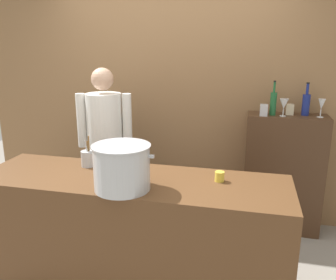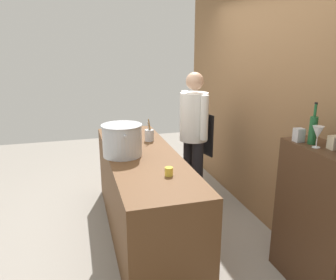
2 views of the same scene
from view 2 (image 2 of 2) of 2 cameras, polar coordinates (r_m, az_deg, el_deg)
ground_plane at (r=3.76m, az=-4.15°, el=-15.46°), size 8.00×8.00×0.00m
brick_back_panel at (r=3.77m, az=16.90°, el=8.32°), size 4.40×0.10×3.00m
prep_counter at (r=3.54m, az=-4.30°, el=-9.24°), size 2.35×0.70×0.90m
bar_cabinet at (r=2.99m, az=24.48°, el=-12.51°), size 0.76×0.32×1.21m
chef at (r=4.05m, az=4.49°, el=1.72°), size 0.52×0.39×1.66m
stockpot_large at (r=3.29m, az=-7.88°, el=-0.03°), size 0.46×0.40×0.31m
utensil_crock at (r=3.80m, az=-3.23°, el=0.86°), size 0.10×0.10×0.26m
butter_jar at (r=2.79m, az=0.16°, el=-5.44°), size 0.07×0.07×0.07m
wine_bottle_green at (r=2.82m, az=23.65°, el=1.72°), size 0.06×0.06×0.33m
wine_glass_tall at (r=2.73m, az=24.33°, el=1.11°), size 0.08×0.08×0.17m
spice_tin_silver at (r=2.87m, az=21.56°, el=0.81°), size 0.07×0.07×0.11m
spice_tin_cream at (r=2.76m, az=26.61°, el=-0.41°), size 0.07×0.07×0.10m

